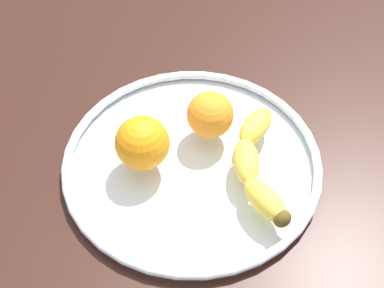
# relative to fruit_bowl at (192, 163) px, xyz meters

# --- Properties ---
(ground_plane) EXTENTS (1.13, 1.13, 0.04)m
(ground_plane) POSITION_rel_fruit_bowl_xyz_m (0.00, 0.00, -0.03)
(ground_plane) COLOR black
(fruit_bowl) EXTENTS (0.35, 0.35, 0.02)m
(fruit_bowl) POSITION_rel_fruit_bowl_xyz_m (0.00, 0.00, 0.00)
(fruit_bowl) COLOR silver
(fruit_bowl) RESTS_ON ground_plane
(banana) EXTENTS (0.20, 0.08, 0.03)m
(banana) POSITION_rel_fruit_bowl_xyz_m (0.01, 0.08, 0.03)
(banana) COLOR yellow
(banana) RESTS_ON fruit_bowl
(orange_back_left) EXTENTS (0.06, 0.06, 0.06)m
(orange_back_left) POSITION_rel_fruit_bowl_xyz_m (-0.05, 0.02, 0.04)
(orange_back_left) COLOR orange
(orange_back_left) RESTS_ON fruit_bowl
(orange_back_right) EXTENTS (0.07, 0.07, 0.07)m
(orange_back_right) POSITION_rel_fruit_bowl_xyz_m (0.01, -0.06, 0.04)
(orange_back_right) COLOR orange
(orange_back_right) RESTS_ON fruit_bowl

